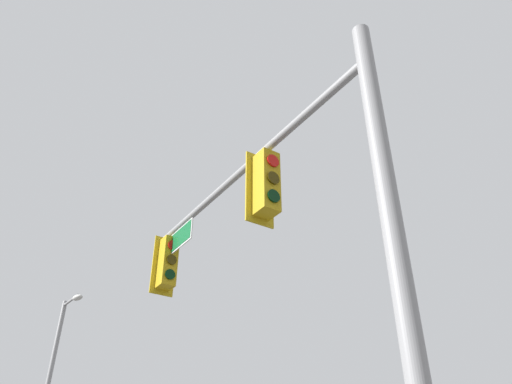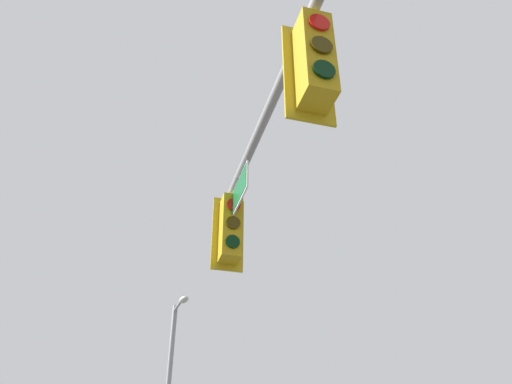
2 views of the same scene
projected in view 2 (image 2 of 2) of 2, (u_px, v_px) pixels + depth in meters
signal_pole_near at (324, 122)px, 4.43m from camera, size 6.66×1.80×6.89m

